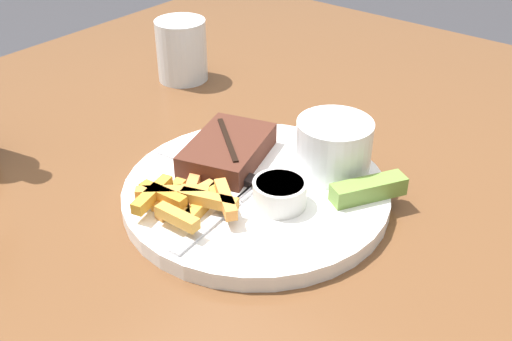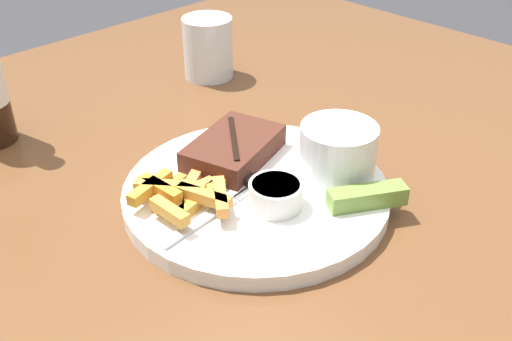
{
  "view_description": "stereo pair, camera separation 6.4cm",
  "coord_description": "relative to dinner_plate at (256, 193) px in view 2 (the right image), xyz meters",
  "views": [
    {
      "loc": [
        -0.42,
        -0.33,
        1.15
      ],
      "look_at": [
        0.0,
        0.0,
        0.8
      ],
      "focal_mm": 42.0,
      "sensor_mm": 36.0,
      "label": 1
    },
    {
      "loc": [
        -0.38,
        -0.38,
        1.15
      ],
      "look_at": [
        0.0,
        0.0,
        0.8
      ],
      "focal_mm": 42.0,
      "sensor_mm": 36.0,
      "label": 2
    }
  ],
  "objects": [
    {
      "name": "dining_table",
      "position": [
        0.0,
        0.0,
        -0.08
      ],
      "size": [
        1.29,
        1.18,
        0.77
      ],
      "color": "brown",
      "rests_on": "ground_plane"
    },
    {
      "name": "fries_pile",
      "position": [
        -0.08,
        0.03,
        0.02
      ],
      "size": [
        0.11,
        0.11,
        0.02
      ],
      "color": "gold",
      "rests_on": "dinner_plate"
    },
    {
      "name": "drinking_glass",
      "position": [
        0.18,
        0.29,
        0.04
      ],
      "size": [
        0.08,
        0.08,
        0.09
      ],
      "color": "silver",
      "rests_on": "dining_table"
    },
    {
      "name": "knife_utensil",
      "position": [
        -0.0,
        0.03,
        0.01
      ],
      "size": [
        0.03,
        0.17,
        0.01
      ],
      "rotation": [
        0.0,
        0.0,
        1.65
      ],
      "color": "#B7B7BC",
      "rests_on": "dinner_plate"
    },
    {
      "name": "fork_utensil",
      "position": [
        -0.08,
        -0.01,
        0.01
      ],
      "size": [
        0.13,
        0.02,
        0.0
      ],
      "rotation": [
        0.0,
        0.0,
        6.37
      ],
      "color": "#B7B7BC",
      "rests_on": "dinner_plate"
    },
    {
      "name": "coleslaw_cup",
      "position": [
        0.08,
        -0.05,
        0.04
      ],
      "size": [
        0.08,
        0.08,
        0.06
      ],
      "color": "white",
      "rests_on": "dinner_plate"
    },
    {
      "name": "dipping_sauce_cup",
      "position": [
        -0.01,
        -0.04,
        0.02
      ],
      "size": [
        0.06,
        0.06,
        0.03
      ],
      "color": "silver",
      "rests_on": "dinner_plate"
    },
    {
      "name": "dinner_plate",
      "position": [
        0.0,
        0.0,
        0.0
      ],
      "size": [
        0.29,
        0.29,
        0.02
      ],
      "color": "white",
      "rests_on": "dining_table"
    },
    {
      "name": "pickle_spear",
      "position": [
        0.06,
        -0.1,
        0.02
      ],
      "size": [
        0.08,
        0.06,
        0.02
      ],
      "color": "olive",
      "rests_on": "dinner_plate"
    },
    {
      "name": "steak_portion",
      "position": [
        0.02,
        0.06,
        0.02
      ],
      "size": [
        0.13,
        0.11,
        0.03
      ],
      "color": "#472319",
      "rests_on": "dinner_plate"
    }
  ]
}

